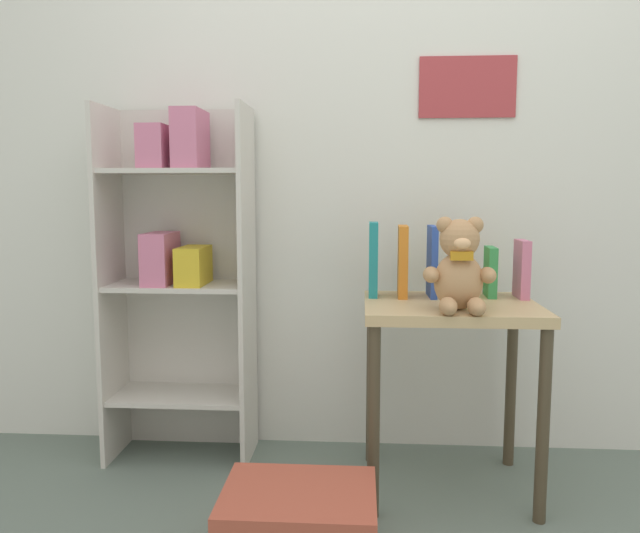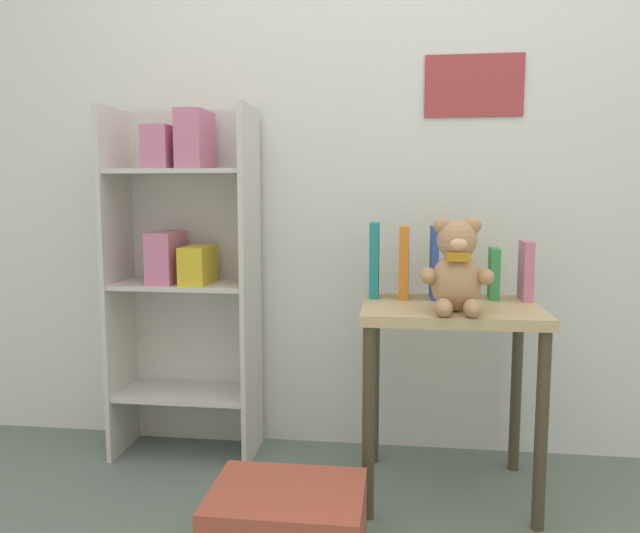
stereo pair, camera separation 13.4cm
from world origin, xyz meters
The scene contains 11 objects.
wall_back centered at (0.00, 1.31, 1.25)m, with size 4.80×0.07×2.50m.
bookshelf_side centered at (-0.87, 1.14, 0.78)m, with size 0.55×0.29×1.37m.
display_table centered at (0.14, 0.90, 0.55)m, with size 0.59×0.49×0.67m.
teddy_bear centered at (0.15, 0.76, 0.80)m, with size 0.23×0.21×0.30m.
book_standing_teal centered at (-0.12, 1.02, 0.80)m, with size 0.03×0.11×0.27m, color teal.
book_standing_orange centered at (-0.02, 1.02, 0.80)m, with size 0.03×0.14×0.26m, color orange.
book_standing_blue centered at (0.09, 1.02, 0.79)m, with size 0.02×0.15×0.26m, color #2D51B7.
book_standing_yellow centered at (0.19, 1.03, 0.79)m, with size 0.04×0.10×0.24m, color gold.
book_standing_green centered at (0.30, 1.04, 0.76)m, with size 0.03×0.13×0.18m, color #33934C.
book_standing_pink centered at (0.41, 1.02, 0.77)m, with size 0.03×0.13×0.21m, color #D17093.
storage_bin centered at (-0.33, 0.40, 0.11)m, with size 0.43×0.34×0.22m.
Camera 1 is at (-0.16, -1.23, 1.05)m, focal length 35.00 mm.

